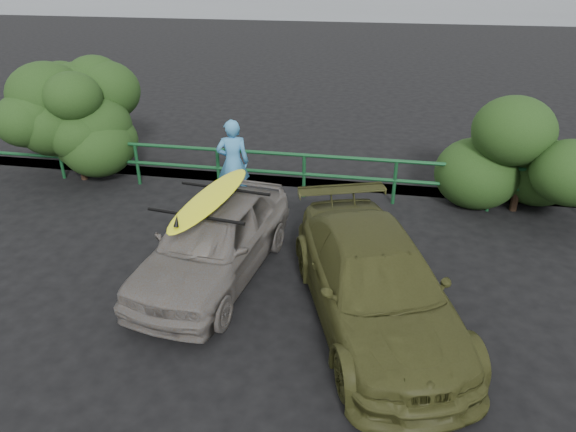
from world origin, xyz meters
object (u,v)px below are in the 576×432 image
(sedan, at_px, (214,240))
(man, at_px, (233,163))
(surfboard, at_px, (211,198))
(olive_vehicle, at_px, (375,283))
(guardrail, at_px, (261,172))

(sedan, xyz_separation_m, man, (-0.47, 2.85, 0.27))
(surfboard, bearing_deg, olive_vehicle, -7.63)
(olive_vehicle, height_order, surfboard, surfboard)
(olive_vehicle, bearing_deg, man, 112.20)
(sedan, bearing_deg, surfboard, 97.81)
(guardrail, height_order, sedan, sedan)
(olive_vehicle, distance_m, man, 4.80)
(sedan, distance_m, olive_vehicle, 2.79)
(man, bearing_deg, surfboard, 83.37)
(guardrail, relative_size, surfboard, 5.35)
(olive_vehicle, xyz_separation_m, surfboard, (-2.69, 0.74, 0.80))
(sedan, relative_size, olive_vehicle, 0.88)
(olive_vehicle, relative_size, man, 2.38)
(sedan, relative_size, surfboard, 1.53)
(olive_vehicle, bearing_deg, guardrail, 103.73)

